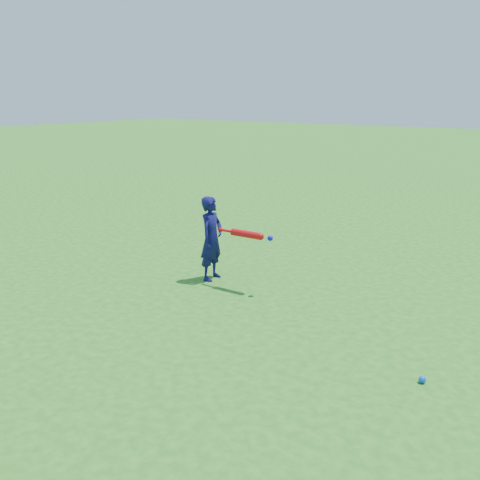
{
  "coord_description": "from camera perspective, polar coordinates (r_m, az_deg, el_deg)",
  "views": [
    {
      "loc": [
        4.08,
        -6.17,
        2.64
      ],
      "look_at": [
        -0.1,
        -0.3,
        0.67
      ],
      "focal_mm": 40.0,
      "sensor_mm": 36.0,
      "label": 1
    }
  ],
  "objects": [
    {
      "name": "ground",
      "position": [
        7.85,
        1.83,
        -4.37
      ],
      "size": [
        80.0,
        80.0,
        0.0
      ],
      "primitive_type": "plane",
      "color": "#226F1A",
      "rests_on": "ground"
    },
    {
      "name": "child",
      "position": [
        7.77,
        -3.04,
        0.17
      ],
      "size": [
        0.35,
        0.48,
        1.23
      ],
      "primitive_type": "imported",
      "rotation": [
        0.0,
        0.0,
        1.69
      ],
      "color": "#100F48",
      "rests_on": "ground"
    },
    {
      "name": "ground_ball_blue",
      "position": [
        5.49,
        18.87,
        -13.9
      ],
      "size": [
        0.07,
        0.07,
        0.07
      ],
      "primitive_type": "sphere",
      "color": "blue",
      "rests_on": "ground"
    },
    {
      "name": "bat_swing",
      "position": [
        7.3,
        0.92,
        0.59
      ],
      "size": [
        0.87,
        0.11,
        0.1
      ],
      "rotation": [
        0.0,
        0.0,
        0.02
      ],
      "color": "red",
      "rests_on": "ground"
    }
  ]
}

